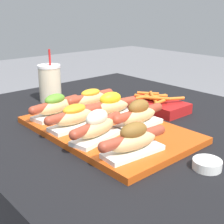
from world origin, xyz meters
TOP-DOWN VIEW (x-y plane):
  - patio_table at (0.00, 0.00)m, footprint 1.24×0.97m
  - serving_tray at (0.00, -0.12)m, footprint 0.50×0.32m
  - hot_dog_0 at (-0.17, -0.19)m, footprint 0.08×0.20m
  - hot_dog_1 at (-0.05, -0.20)m, footprint 0.06×0.20m
  - hot_dog_2 at (0.05, -0.20)m, footprint 0.09×0.19m
  - hot_dog_3 at (0.18, -0.19)m, footprint 0.07×0.20m
  - hot_dog_4 at (-0.17, -0.05)m, footprint 0.06×0.20m
  - hot_dog_5 at (-0.06, -0.06)m, footprint 0.08×0.20m
  - hot_dog_6 at (0.06, -0.05)m, footprint 0.06×0.20m
  - sauce_bowl at (0.32, -0.09)m, footprint 0.07×0.07m
  - drink_cup at (-0.39, -0.07)m, footprint 0.09×0.09m
  - fries_basket at (-0.04, 0.15)m, footprint 0.21×0.14m

SIDE VIEW (x-z plane):
  - patio_table at x=0.00m, z-range 0.00..0.75m
  - serving_tray at x=0.00m, z-range 0.75..0.76m
  - sauce_bowl at x=0.32m, z-range 0.75..0.77m
  - fries_basket at x=-0.04m, z-range 0.74..0.80m
  - hot_dog_4 at x=-0.17m, z-range 0.76..0.83m
  - hot_dog_1 at x=-0.05m, z-range 0.76..0.83m
  - hot_dog_0 at x=-0.17m, z-range 0.76..0.84m
  - hot_dog_3 at x=0.18m, z-range 0.76..0.84m
  - hot_dog_5 at x=-0.06m, z-range 0.76..0.84m
  - hot_dog_6 at x=0.06m, z-range 0.76..0.84m
  - hot_dog_2 at x=0.05m, z-range 0.76..0.84m
  - drink_cup at x=-0.39m, z-range 0.72..0.92m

